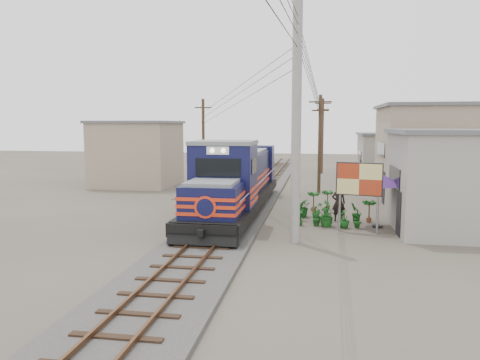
% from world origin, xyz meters
% --- Properties ---
extents(ground, '(120.00, 120.00, 0.00)m').
position_xyz_m(ground, '(0.00, 0.00, 0.00)').
color(ground, '#473F35').
rests_on(ground, ground).
extents(ballast, '(3.60, 70.00, 0.16)m').
position_xyz_m(ballast, '(0.00, 10.00, 0.08)').
color(ballast, '#595651').
rests_on(ballast, ground).
extents(track, '(1.15, 70.00, 0.12)m').
position_xyz_m(track, '(0.00, 10.00, 0.26)').
color(track, '#51331E').
rests_on(track, ground).
extents(locomotive, '(2.98, 16.22, 4.02)m').
position_xyz_m(locomotive, '(0.00, 5.56, 1.75)').
color(locomotive, black).
rests_on(locomotive, ground).
extents(utility_pole_main, '(0.40, 0.40, 10.00)m').
position_xyz_m(utility_pole_main, '(3.50, -0.50, 5.00)').
color(utility_pole_main, '#9E9B93').
rests_on(utility_pole_main, ground).
extents(wooden_pole_mid, '(1.60, 0.24, 7.00)m').
position_xyz_m(wooden_pole_mid, '(4.50, 14.00, 3.68)').
color(wooden_pole_mid, '#4C3826').
rests_on(wooden_pole_mid, ground).
extents(wooden_pole_far, '(1.60, 0.24, 7.50)m').
position_xyz_m(wooden_pole_far, '(4.80, 28.00, 3.93)').
color(wooden_pole_far, '#4C3826').
rests_on(wooden_pole_far, ground).
extents(wooden_pole_left, '(1.60, 0.24, 7.00)m').
position_xyz_m(wooden_pole_left, '(-5.00, 18.00, 3.68)').
color(wooden_pole_left, '#4C3826').
rests_on(wooden_pole_left, ground).
extents(power_lines, '(9.65, 19.00, 3.30)m').
position_xyz_m(power_lines, '(-0.14, 8.49, 7.56)').
color(power_lines, black).
rests_on(power_lines, ground).
extents(shophouse_front, '(7.35, 6.30, 4.70)m').
position_xyz_m(shophouse_front, '(11.50, 3.00, 2.36)').
color(shophouse_front, gray).
rests_on(shophouse_front, ground).
extents(shophouse_mid, '(8.40, 7.35, 6.20)m').
position_xyz_m(shophouse_mid, '(12.50, 12.00, 3.11)').
color(shophouse_mid, gray).
rests_on(shophouse_mid, ground).
extents(shophouse_back, '(6.30, 6.30, 4.20)m').
position_xyz_m(shophouse_back, '(11.00, 22.00, 2.11)').
color(shophouse_back, gray).
rests_on(shophouse_back, ground).
extents(shophouse_left, '(6.30, 6.30, 5.20)m').
position_xyz_m(shophouse_left, '(-10.00, 16.00, 2.61)').
color(shophouse_left, gray).
rests_on(shophouse_left, ground).
extents(billboard, '(2.05, 0.59, 3.21)m').
position_xyz_m(billboard, '(6.26, 1.85, 2.36)').
color(billboard, '#99999E').
rests_on(billboard, ground).
extents(market_umbrella, '(2.49, 2.49, 2.65)m').
position_xyz_m(market_umbrella, '(7.29, 3.04, 2.33)').
color(market_umbrella, black).
rests_on(market_umbrella, ground).
extents(vendor, '(0.72, 0.50, 1.89)m').
position_xyz_m(vendor, '(5.48, 4.25, 0.95)').
color(vendor, black).
rests_on(vendor, ground).
extents(plant_nursery, '(3.75, 3.43, 1.14)m').
position_xyz_m(plant_nursery, '(4.59, 3.79, 0.51)').
color(plant_nursery, '#175219').
rests_on(plant_nursery, ground).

